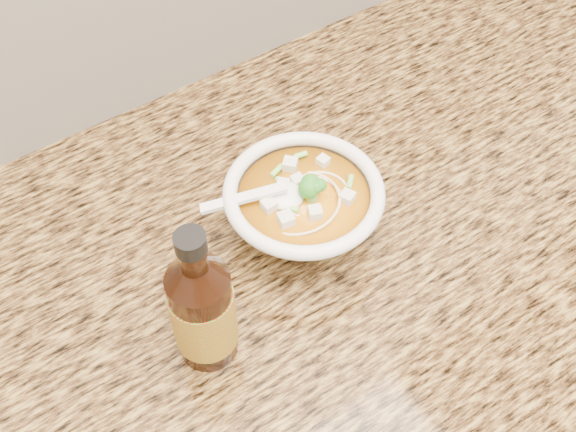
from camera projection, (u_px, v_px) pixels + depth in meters
cabinet at (313, 405)px, 1.18m from camera, size 4.00×0.65×0.86m
counter_slab at (324, 246)px, 0.83m from camera, size 4.00×0.68×0.04m
soup_bowl at (303, 210)px, 0.78m from camera, size 0.19×0.17×0.10m
hot_sauce_bottle at (203, 310)px, 0.67m from camera, size 0.08×0.08×0.19m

